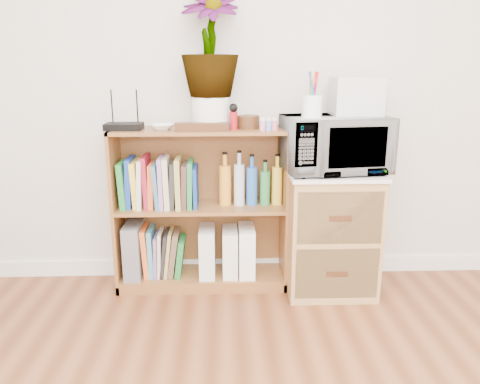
{
  "coord_description": "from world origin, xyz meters",
  "views": [
    {
      "loc": [
        -0.22,
        -0.54,
        1.29
      ],
      "look_at": [
        -0.13,
        1.95,
        0.62
      ],
      "focal_mm": 35.0,
      "sensor_mm": 36.0,
      "label": 1
    }
  ],
  "objects": [
    {
      "name": "skirting_board",
      "position": [
        0.0,
        2.24,
        0.05
      ],
      "size": [
        4.0,
        0.02,
        0.1
      ],
      "primitive_type": "cube",
      "color": "white",
      "rests_on": "ground"
    },
    {
      "name": "bookshelf",
      "position": [
        -0.35,
        2.1,
        0.47
      ],
      "size": [
        1.0,
        0.3,
        0.95
      ],
      "primitive_type": "cube",
      "color": "brown",
      "rests_on": "ground"
    },
    {
      "name": "wicker_unit",
      "position": [
        0.4,
        2.02,
        0.35
      ],
      "size": [
        0.5,
        0.45,
        0.7
      ],
      "primitive_type": "cube",
      "color": "#9E7542",
      "rests_on": "ground"
    },
    {
      "name": "microwave",
      "position": [
        0.4,
        2.02,
        0.87
      ],
      "size": [
        0.6,
        0.45,
        0.31
      ],
      "primitive_type": "imported",
      "rotation": [
        0.0,
        0.0,
        0.14
      ],
      "color": "silver",
      "rests_on": "wicker_unit"
    },
    {
      "name": "pen_cup",
      "position": [
        0.25,
        1.95,
        1.09
      ],
      "size": [
        0.11,
        0.11,
        0.12
      ],
      "primitive_type": "cylinder",
      "color": "white",
      "rests_on": "microwave"
    },
    {
      "name": "small_appliance",
      "position": [
        0.52,
        2.08,
        1.13
      ],
      "size": [
        0.26,
        0.22,
        0.21
      ],
      "primitive_type": "cube",
      "color": "silver",
      "rests_on": "microwave"
    },
    {
      "name": "router",
      "position": [
        -0.77,
        2.08,
        0.97
      ],
      "size": [
        0.2,
        0.14,
        0.04
      ],
      "primitive_type": "cube",
      "color": "black",
      "rests_on": "bookshelf"
    },
    {
      "name": "white_bowl",
      "position": [
        -0.56,
        2.07,
        0.97
      ],
      "size": [
        0.13,
        0.13,
        0.03
      ],
      "primitive_type": "imported",
      "color": "white",
      "rests_on": "bookshelf"
    },
    {
      "name": "plant_pot",
      "position": [
        -0.29,
        2.12,
        1.04
      ],
      "size": [
        0.21,
        0.21,
        0.18
      ],
      "primitive_type": "cylinder",
      "color": "white",
      "rests_on": "bookshelf"
    },
    {
      "name": "potted_plant",
      "position": [
        -0.29,
        2.12,
        1.41
      ],
      "size": [
        0.31,
        0.31,
        0.56
      ],
      "primitive_type": "imported",
      "color": "#3A7C31",
      "rests_on": "plant_pot"
    },
    {
      "name": "trinket_box",
      "position": [
        -0.33,
        2.0,
        0.97
      ],
      "size": [
        0.29,
        0.07,
        0.05
      ],
      "primitive_type": "cube",
      "color": "#38220F",
      "rests_on": "bookshelf"
    },
    {
      "name": "kokeshi_doll",
      "position": [
        -0.16,
        2.06,
        1.0
      ],
      "size": [
        0.04,
        0.04,
        0.1
      ],
      "primitive_type": "cylinder",
      "color": "#A5141D",
      "rests_on": "bookshelf"
    },
    {
      "name": "wooden_bowl",
      "position": [
        -0.08,
        2.11,
        0.99
      ],
      "size": [
        0.12,
        0.12,
        0.07
      ],
      "primitive_type": "cylinder",
      "color": "#3A210F",
      "rests_on": "bookshelf"
    },
    {
      "name": "paint_jars",
      "position": [
        0.03,
        2.01,
        0.98
      ],
      "size": [
        0.11,
        0.04,
        0.06
      ],
      "primitive_type": "cube",
      "color": "#D0738B",
      "rests_on": "bookshelf"
    },
    {
      "name": "file_box",
      "position": [
        -0.76,
        2.1,
        0.23
      ],
      "size": [
        0.1,
        0.26,
        0.32
      ],
      "primitive_type": "cube",
      "color": "slate",
      "rests_on": "bookshelf"
    },
    {
      "name": "magazine_holder_left",
      "position": [
        -0.32,
        2.09,
        0.22
      ],
      "size": [
        0.09,
        0.23,
        0.29
      ],
      "primitive_type": "cube",
      "color": "silver",
      "rests_on": "bookshelf"
    },
    {
      "name": "magazine_holder_mid",
      "position": [
        -0.18,
        2.09,
        0.21
      ],
      "size": [
        0.09,
        0.23,
        0.28
      ],
      "primitive_type": "cube",
      "color": "white",
      "rests_on": "bookshelf"
    },
    {
      "name": "magazine_holder_right",
      "position": [
        -0.08,
        2.09,
        0.22
      ],
      "size": [
        0.09,
        0.24,
        0.3
      ],
      "primitive_type": "cube",
      "color": "white",
      "rests_on": "bookshelf"
    },
    {
      "name": "cookbooks",
      "position": [
        -0.59,
        2.1,
        0.64
      ],
      "size": [
        0.45,
        0.2,
        0.3
      ],
      "color": "#228135",
      "rests_on": "bookshelf"
    },
    {
      "name": "liquor_bottles",
      "position": [
        -0.07,
        2.1,
        0.65
      ],
      "size": [
        0.37,
        0.07,
        0.31
      ],
      "color": "orange",
      "rests_on": "bookshelf"
    },
    {
      "name": "lower_books",
      "position": [
        -0.59,
        2.1,
        0.21
      ],
      "size": [
        0.26,
        0.19,
        0.3
      ],
      "color": "orange",
      "rests_on": "bookshelf"
    }
  ]
}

